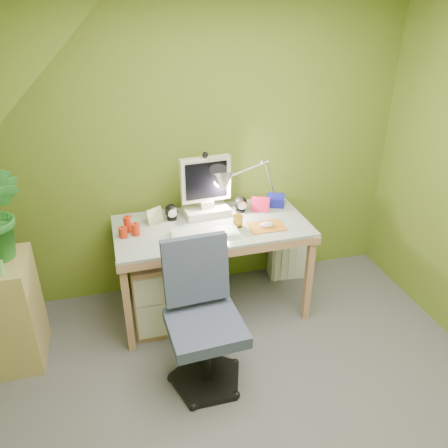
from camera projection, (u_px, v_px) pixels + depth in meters
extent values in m
cube|color=#535358|center=(267.00, 428.00, 2.58)|extent=(3.20, 3.20, 0.01)
cube|color=olive|center=(204.00, 150.00, 3.40)|extent=(3.20, 0.01, 2.40)
cube|color=white|center=(17.00, 129.00, 1.50)|extent=(1.10, 3.20, 1.10)
cube|color=white|center=(205.00, 233.00, 3.08)|extent=(0.48, 0.19, 0.02)
cube|color=#B96D1C|center=(266.00, 226.00, 3.19)|extent=(0.26, 0.19, 0.01)
ellipsoid|color=white|center=(267.00, 225.00, 3.18)|extent=(0.12, 0.09, 0.04)
cylinder|color=#9A6D16|center=(238.00, 221.00, 3.18)|extent=(0.08, 0.08, 0.09)
cube|color=#D41641|center=(260.00, 204.00, 3.40)|extent=(0.14, 0.08, 0.12)
cube|color=#151892|center=(275.00, 200.00, 3.46)|extent=(0.14, 0.07, 0.12)
cube|color=#ADBF83|center=(155.00, 216.00, 3.23)|extent=(0.12, 0.09, 0.11)
cube|color=tan|center=(15.00, 311.00, 2.91)|extent=(0.29, 0.45, 0.78)
cube|color=white|center=(291.00, 257.00, 3.91)|extent=(0.39, 0.19, 0.38)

